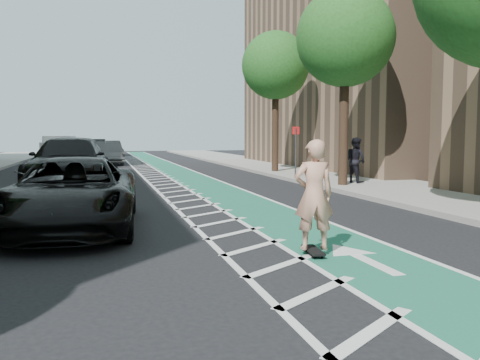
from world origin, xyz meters
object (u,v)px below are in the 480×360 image
object	(u,v)px
suv_far	(70,163)
barrel_a	(59,188)
suv_near	(73,194)
skateboarder	(314,195)

from	to	relation	value
suv_far	barrel_a	bearing A→B (deg)	-86.71
suv_far	suv_near	bearing A→B (deg)	-82.16
barrel_a	suv_far	bearing A→B (deg)	88.91
suv_near	barrel_a	xyz separation A→B (m)	(-0.67, 4.98, -0.35)
barrel_a	skateboarder	bearing A→B (deg)	-60.75
skateboarder	suv_far	world-z (taller)	skateboarder
skateboarder	suv_far	bearing A→B (deg)	-62.20
skateboarder	suv_near	bearing A→B (deg)	-32.72
skateboarder	suv_far	distance (m)	14.04
skateboarder	suv_near	size ratio (longest dim) A/B	0.33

